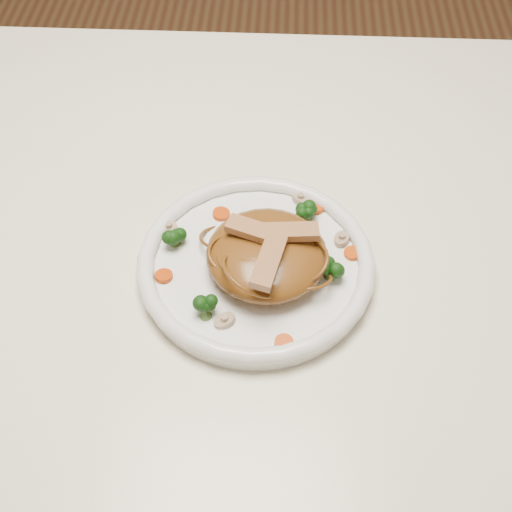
{
  "coord_description": "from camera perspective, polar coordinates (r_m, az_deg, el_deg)",
  "views": [
    {
      "loc": [
        0.1,
        -0.6,
        1.38
      ],
      "look_at": [
        0.08,
        -0.1,
        0.78
      ],
      "focal_mm": 48.35,
      "sensor_mm": 36.0,
      "label": 1
    }
  ],
  "objects": [
    {
      "name": "broccoli_2",
      "position": [
        0.74,
        -4.23,
        -4.32
      ],
      "size": [
        0.03,
        0.03,
        0.03
      ],
      "primitive_type": null,
      "rotation": [
        0.0,
        0.0,
        0.25
      ],
      "color": "#103B0C",
      "rests_on": "plate"
    },
    {
      "name": "broccoli_0",
      "position": [
        0.83,
        4.26,
        3.7
      ],
      "size": [
        0.03,
        0.03,
        0.03
      ],
      "primitive_type": null,
      "rotation": [
        0.0,
        0.0,
        0.25
      ],
      "color": "#103B0C",
      "rests_on": "plate"
    },
    {
      "name": "mushroom_2",
      "position": [
        0.83,
        -7.23,
        2.34
      ],
      "size": [
        0.04,
        0.04,
        0.01
      ],
      "primitive_type": "cylinder",
      "rotation": [
        0.0,
        0.0,
        -0.79
      ],
      "color": "#C8B196",
      "rests_on": "plate"
    },
    {
      "name": "mushroom_3",
      "position": [
        0.86,
        3.69,
        4.74
      ],
      "size": [
        0.03,
        0.03,
        0.01
      ],
      "primitive_type": "cylinder",
      "rotation": [
        0.0,
        0.0,
        2.28
      ],
      "color": "#C8B196",
      "rests_on": "plate"
    },
    {
      "name": "broccoli_1",
      "position": [
        0.81,
        -6.79,
        1.71
      ],
      "size": [
        0.02,
        0.02,
        0.03
      ],
      "primitive_type": null,
      "rotation": [
        0.0,
        0.0,
        0.01
      ],
      "color": "#103B0C",
      "rests_on": "plate"
    },
    {
      "name": "carrot_4",
      "position": [
        0.73,
        2.33,
        -7.18
      ],
      "size": [
        0.02,
        0.02,
        0.0
      ],
      "primitive_type": "cylinder",
      "rotation": [
        0.0,
        0.0,
        -0.18
      ],
      "color": "#D23907",
      "rests_on": "plate"
    },
    {
      "name": "chicken_a",
      "position": [
        0.76,
        2.69,
        2.0
      ],
      "size": [
        0.07,
        0.03,
        0.01
      ],
      "primitive_type": "cube",
      "rotation": [
        0.0,
        0.0,
        0.09
      ],
      "color": "tan",
      "rests_on": "noodle_mound"
    },
    {
      "name": "carrot_0",
      "position": [
        0.85,
        4.94,
        4.02
      ],
      "size": [
        0.02,
        0.02,
        0.0
      ],
      "primitive_type": "cylinder",
      "rotation": [
        0.0,
        0.0,
        0.03
      ],
      "color": "#D23907",
      "rests_on": "plate"
    },
    {
      "name": "table",
      "position": [
        0.95,
        -4.27,
        -0.32
      ],
      "size": [
        1.2,
        0.8,
        0.75
      ],
      "color": "#ECE4C8",
      "rests_on": "ground"
    },
    {
      "name": "carrot_3",
      "position": [
        0.84,
        -2.89,
        3.5
      ],
      "size": [
        0.03,
        0.03,
        0.0
      ],
      "primitive_type": "cylinder",
      "rotation": [
        0.0,
        0.0,
        0.34
      ],
      "color": "#D23907",
      "rests_on": "plate"
    },
    {
      "name": "carrot_2",
      "position": [
        0.81,
        7.99,
        0.24
      ],
      "size": [
        0.02,
        0.02,
        0.0
      ],
      "primitive_type": "cylinder",
      "rotation": [
        0.0,
        0.0,
        -0.27
      ],
      "color": "#D23907",
      "rests_on": "plate"
    },
    {
      "name": "broccoli_3",
      "position": [
        0.77,
        6.21,
        -0.94
      ],
      "size": [
        0.03,
        0.03,
        0.03
      ],
      "primitive_type": null,
      "rotation": [
        0.0,
        0.0,
        0.27
      ],
      "color": "#103B0C",
      "rests_on": "plate"
    },
    {
      "name": "plate",
      "position": [
        0.8,
        -0.0,
        -1.01
      ],
      "size": [
        0.36,
        0.36,
        0.02
      ],
      "primitive_type": "cylinder",
      "rotation": [
        0.0,
        0.0,
        0.41
      ],
      "color": "white",
      "rests_on": "table"
    },
    {
      "name": "chicken_b",
      "position": [
        0.76,
        0.04,
        2.06
      ],
      "size": [
        0.07,
        0.04,
        0.01
      ],
      "primitive_type": "cube",
      "rotation": [
        0.0,
        0.0,
        2.79
      ],
      "color": "tan",
      "rests_on": "noodle_mound"
    },
    {
      "name": "mushroom_0",
      "position": [
        0.74,
        -2.62,
        -5.37
      ],
      "size": [
        0.03,
        0.03,
        0.01
      ],
      "primitive_type": "cylinder",
      "rotation": [
        0.0,
        0.0,
        0.56
      ],
      "color": "#C8B196",
      "rests_on": "plate"
    },
    {
      "name": "carrot_1",
      "position": [
        0.79,
        -7.64,
        -1.64
      ],
      "size": [
        0.03,
        0.03,
        0.0
      ],
      "primitive_type": "cylinder",
      "rotation": [
        0.0,
        0.0,
        -0.33
      ],
      "color": "#D23907",
      "rests_on": "plate"
    },
    {
      "name": "mushroom_1",
      "position": [
        0.82,
        7.11,
        1.4
      ],
      "size": [
        0.03,
        0.03,
        0.01
      ],
      "primitive_type": "cylinder",
      "rotation": [
        0.0,
        0.0,
        1.28
      ],
      "color": "#C8B196",
      "rests_on": "plate"
    },
    {
      "name": "ground",
      "position": [
        1.51,
        -2.79,
        -16.22
      ],
      "size": [
        4.0,
        4.0,
        0.0
      ],
      "primitive_type": "plane",
      "color": "#512C1B",
      "rests_on": "ground"
    },
    {
      "name": "noodle_mound",
      "position": [
        0.77,
        0.88,
        0.15
      ],
      "size": [
        0.14,
        0.14,
        0.04
      ],
      "primitive_type": "ellipsoid",
      "rotation": [
        0.0,
        0.0,
        -0.05
      ],
      "color": "brown",
      "rests_on": "plate"
    },
    {
      "name": "chicken_c",
      "position": [
        0.73,
        1.04,
        -0.48
      ],
      "size": [
        0.04,
        0.08,
        0.01
      ],
      "primitive_type": "cube",
      "rotation": [
        0.0,
        0.0,
        4.48
      ],
      "color": "tan",
      "rests_on": "noodle_mound"
    }
  ]
}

